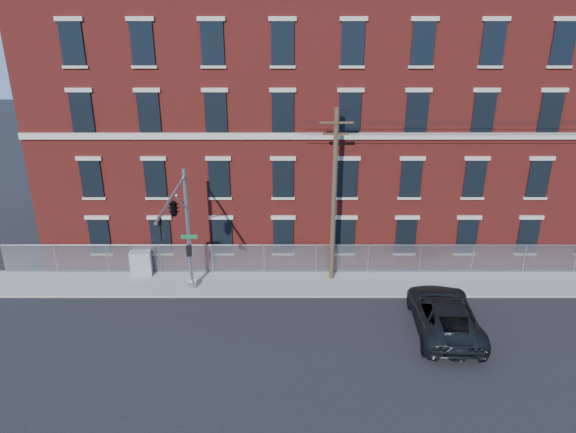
{
  "coord_description": "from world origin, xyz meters",
  "views": [
    {
      "loc": [
        -0.56,
        -22.12,
        15.07
      ],
      "look_at": [
        -0.55,
        4.0,
        4.65
      ],
      "focal_mm": 33.13,
      "sensor_mm": 36.0,
      "label": 1
    }
  ],
  "objects_px": {
    "pickup_truck": "(444,314)",
    "utility_cabinet": "(141,263)",
    "utility_pole_near": "(334,194)",
    "traffic_signal_mast": "(178,216)"
  },
  "relations": [
    {
      "from": "utility_cabinet",
      "to": "traffic_signal_mast",
      "type": "bearing_deg",
      "value": -54.89
    },
    {
      "from": "traffic_signal_mast",
      "to": "utility_pole_near",
      "type": "height_order",
      "value": "utility_pole_near"
    },
    {
      "from": "pickup_truck",
      "to": "traffic_signal_mast",
      "type": "bearing_deg",
      "value": -4.56
    },
    {
      "from": "utility_cabinet",
      "to": "utility_pole_near",
      "type": "bearing_deg",
      "value": -7.29
    },
    {
      "from": "utility_pole_near",
      "to": "utility_cabinet",
      "type": "xyz_separation_m",
      "value": [
        -11.25,
        0.4,
        -4.46
      ]
    },
    {
      "from": "traffic_signal_mast",
      "to": "pickup_truck",
      "type": "relative_size",
      "value": 1.1
    },
    {
      "from": "pickup_truck",
      "to": "utility_pole_near",
      "type": "bearing_deg",
      "value": -41.97
    },
    {
      "from": "pickup_truck",
      "to": "utility_cabinet",
      "type": "xyz_separation_m",
      "value": [
        -16.42,
        5.57,
        -0.0
      ]
    },
    {
      "from": "traffic_signal_mast",
      "to": "utility_pole_near",
      "type": "bearing_deg",
      "value": 23.14
    },
    {
      "from": "pickup_truck",
      "to": "utility_cabinet",
      "type": "relative_size",
      "value": 4.19
    }
  ]
}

